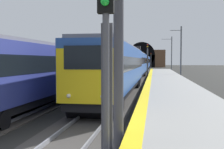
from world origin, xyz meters
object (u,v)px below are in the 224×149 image
train_main_approaching (139,63)px  railway_signal_mid (148,58)px  catenary_mast_far (171,54)px  catenary_mast_near (181,53)px  train_adjacent_platform (83,66)px  railway_signal_far (151,59)px  railway_signal_near (106,54)px

train_main_approaching → railway_signal_mid: bearing=19.8°
catenary_mast_far → catenary_mast_near: bearing=-180.0°
train_adjacent_platform → catenary_mast_far: size_ratio=4.79×
railway_signal_far → catenary_mast_far: bearing=8.4°
railway_signal_near → catenary_mast_far: 58.51m
train_main_approaching → catenary_mast_far: catenary_mast_far is taller
catenary_mast_near → railway_signal_far: bearing=5.1°
train_main_approaching → train_adjacent_platform: bearing=-9.2°
train_adjacent_platform → railway_signal_mid: railway_signal_mid is taller
catenary_mast_near → catenary_mast_far: 22.34m
train_adjacent_platform → railway_signal_near: size_ratio=7.86×
railway_signal_far → catenary_mast_near: size_ratio=0.70×
railway_signal_mid → train_adjacent_platform: bearing=-17.0°
train_adjacent_platform → railway_signal_near: (-21.40, -6.07, 0.79)m
train_adjacent_platform → railway_signal_far: (70.70, -6.07, 0.93)m
railway_signal_mid → catenary_mast_far: bearing=163.7°
train_adjacent_platform → railway_signal_mid: size_ratio=6.94×
train_adjacent_platform → railway_signal_far: bearing=-3.3°
catenary_mast_far → train_main_approaching: bearing=150.5°
railway_signal_near → railway_signal_far: (92.09, 0.00, 0.15)m
train_adjacent_platform → railway_signal_far: railway_signal_far is taller
railway_signal_near → catenary_mast_near: size_ratio=0.64×
railway_signal_mid → railway_signal_far: size_ratio=1.04×
railway_signal_far → catenary_mast_far: (-33.81, -4.99, 1.05)m
train_main_approaching → train_adjacent_platform: train_main_approaching is taller
train_adjacent_platform → railway_signal_mid: 20.75m
railway_signal_far → catenary_mast_near: bearing=5.1°
railway_signal_near → railway_signal_mid: 41.22m
railway_signal_near → railway_signal_far: 92.09m
train_main_approaching → railway_signal_near: bearing=2.8°
railway_signal_near → railway_signal_far: size_ratio=0.92×
railway_signal_mid → catenary_mast_near: (-5.27, -5.01, 0.73)m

